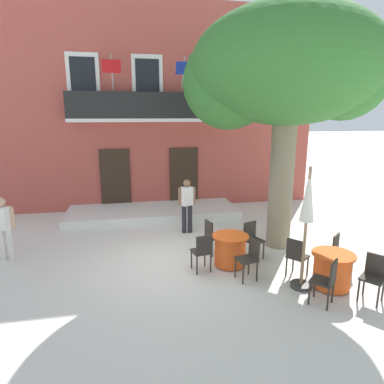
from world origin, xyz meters
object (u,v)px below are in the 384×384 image
at_px(cafe_chair_near_tree_0, 374,274).
at_px(cafe_chair_middle_1, 212,235).
at_px(cafe_table_middle, 230,250).
at_px(cafe_chair_middle_3, 250,256).
at_px(plane_tree, 285,72).
at_px(cafe_table_near_tree, 332,270).
at_px(pedestrian_mid_plaza, 4,225).
at_px(pedestrian_near_entrance, 187,203).
at_px(cafe_chair_middle_0, 252,237).
at_px(cafe_chair_near_tree_1, 340,252).
at_px(cafe_umbrella, 307,211).
at_px(cafe_chair_near_tree_3, 327,279).
at_px(cafe_chair_middle_2, 202,250).
at_px(cafe_chair_near_tree_2, 296,255).

relative_size(cafe_chair_near_tree_0, cafe_chair_middle_1, 1.00).
relative_size(cafe_table_middle, cafe_chair_middle_3, 0.95).
distance_m(plane_tree, cafe_chair_middle_3, 4.59).
relative_size(cafe_table_near_tree, pedestrian_mid_plaza, 0.54).
height_order(cafe_chair_near_tree_0, pedestrian_near_entrance, pedestrian_near_entrance).
bearing_deg(cafe_chair_middle_0, cafe_chair_middle_3, -113.88).
bearing_deg(cafe_chair_near_tree_0, cafe_chair_near_tree_1, 88.31).
relative_size(cafe_chair_middle_0, pedestrian_near_entrance, 0.55).
xyz_separation_m(cafe_umbrella, pedestrian_near_entrance, (-1.76, 3.70, -0.73)).
xyz_separation_m(cafe_table_middle, cafe_chair_middle_0, (0.68, 0.33, 0.14)).
xyz_separation_m(cafe_chair_near_tree_3, cafe_chair_middle_3, (-1.04, 1.25, 0.00)).
height_order(pedestrian_near_entrance, pedestrian_mid_plaza, pedestrian_near_entrance).
height_order(cafe_chair_middle_3, pedestrian_mid_plaza, pedestrian_mid_plaza).
bearing_deg(cafe_chair_middle_3, cafe_chair_middle_1, 108.03).
bearing_deg(pedestrian_mid_plaza, cafe_chair_middle_2, -18.71).
bearing_deg(cafe_chair_near_tree_1, cafe_table_middle, 159.08).
xyz_separation_m(cafe_chair_near_tree_3, cafe_table_middle, (-1.25, 1.97, -0.14)).
distance_m(cafe_chair_near_tree_2, cafe_chair_middle_1, 2.17).
bearing_deg(cafe_chair_middle_0, cafe_table_middle, -153.92).
xyz_separation_m(cafe_chair_near_tree_0, cafe_umbrella, (-1.10, 0.69, 1.14)).
xyz_separation_m(cafe_table_middle, cafe_chair_middle_2, (-0.72, -0.21, 0.14)).
height_order(plane_tree, cafe_chair_near_tree_2, plane_tree).
bearing_deg(cafe_table_middle, pedestrian_near_entrance, 104.05).
xyz_separation_m(plane_tree, cafe_table_near_tree, (0.15, -2.40, -4.16)).
bearing_deg(cafe_table_middle, cafe_chair_near_tree_3, -57.54).
bearing_deg(pedestrian_mid_plaza, cafe_umbrella, -22.08).
height_order(cafe_chair_near_tree_0, cafe_umbrella, cafe_umbrella).
height_order(cafe_chair_near_tree_3, cafe_chair_middle_1, same).
bearing_deg(cafe_chair_near_tree_2, cafe_umbrella, -101.84).
bearing_deg(cafe_chair_middle_2, cafe_chair_near_tree_3, -41.70).
relative_size(cafe_table_near_tree, cafe_chair_near_tree_3, 0.95).
bearing_deg(cafe_table_near_tree, pedestrian_near_entrance, 121.65).
distance_m(cafe_chair_near_tree_3, cafe_chair_middle_3, 1.63).
xyz_separation_m(cafe_chair_near_tree_2, cafe_chair_middle_0, (-0.56, 1.19, 0.00)).
bearing_deg(plane_tree, cafe_table_middle, -148.20).
distance_m(cafe_chair_near_tree_0, cafe_chair_middle_0, 2.79).
distance_m(cafe_chair_near_tree_1, pedestrian_mid_plaza, 7.94).
relative_size(plane_tree, cafe_chair_middle_2, 6.74).
xyz_separation_m(cafe_chair_near_tree_3, pedestrian_mid_plaza, (-6.58, 3.32, 0.37)).
bearing_deg(pedestrian_near_entrance, cafe_chair_near_tree_1, -48.73).
bearing_deg(cafe_chair_near_tree_1, cafe_chair_middle_0, 143.18).
bearing_deg(cafe_table_near_tree, cafe_chair_near_tree_3, -131.65).
relative_size(cafe_chair_near_tree_0, pedestrian_near_entrance, 0.55).
bearing_deg(cafe_chair_near_tree_2, cafe_chair_middle_0, 115.48).
distance_m(cafe_table_near_tree, cafe_chair_near_tree_0, 0.77).
bearing_deg(pedestrian_near_entrance, cafe_umbrella, -64.58).
distance_m(cafe_chair_near_tree_1, cafe_chair_near_tree_2, 1.05).
height_order(cafe_chair_near_tree_3, cafe_chair_middle_2, same).
relative_size(cafe_chair_near_tree_2, pedestrian_near_entrance, 0.55).
distance_m(cafe_chair_near_tree_0, cafe_chair_near_tree_1, 1.10).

